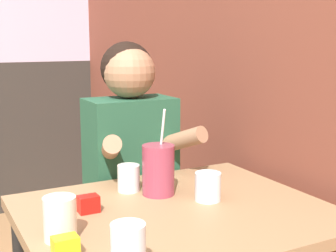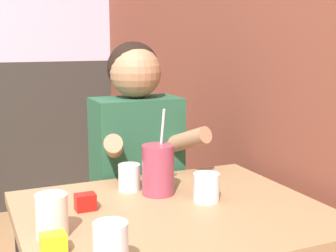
{
  "view_description": "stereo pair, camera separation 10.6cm",
  "coord_description": "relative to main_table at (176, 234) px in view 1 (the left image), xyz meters",
  "views": [
    {
      "loc": [
        0.19,
        -0.85,
        1.26
      ],
      "look_at": [
        0.89,
        0.47,
        0.98
      ],
      "focal_mm": 50.0,
      "sensor_mm": 36.0,
      "label": 1
    },
    {
      "loc": [
        0.29,
        -0.89,
        1.26
      ],
      "look_at": [
        0.89,
        0.47,
        0.98
      ],
      "focal_mm": 50.0,
      "sensor_mm": 36.0,
      "label": 2
    }
  ],
  "objects": [
    {
      "name": "condiment_ketchup",
      "position": [
        -0.24,
        0.1,
        0.1
      ],
      "size": [
        0.06,
        0.04,
        0.05
      ],
      "color": "#B7140F",
      "rests_on": "main_table"
    },
    {
      "name": "brick_wall_right",
      "position": [
        0.54,
        0.98,
        0.67
      ],
      "size": [
        0.08,
        4.6,
        2.7
      ],
      "color": "brown",
      "rests_on": "ground_plane"
    },
    {
      "name": "glass_near_pitcher",
      "position": [
        -0.28,
        -0.3,
        0.14
      ],
      "size": [
        0.08,
        0.08,
        0.11
      ],
      "color": "silver",
      "rests_on": "main_table"
    },
    {
      "name": "glass_far_side",
      "position": [
        -0.37,
        -0.05,
        0.14
      ],
      "size": [
        0.08,
        0.08,
        0.11
      ],
      "color": "silver",
      "rests_on": "main_table"
    },
    {
      "name": "main_table",
      "position": [
        0.0,
        0.0,
        0.0
      ],
      "size": [
        0.9,
        0.75,
        0.76
      ],
      "color": "#93704C",
      "rests_on": "ground_plane"
    },
    {
      "name": "condiment_mustard",
      "position": [
        -0.38,
        -0.15,
        0.1
      ],
      "size": [
        0.06,
        0.04,
        0.05
      ],
      "color": "yellow",
      "rests_on": "main_table"
    },
    {
      "name": "glass_by_brick",
      "position": [
        0.13,
        0.02,
        0.12
      ],
      "size": [
        0.08,
        0.08,
        0.09
      ],
      "color": "silver",
      "rests_on": "main_table"
    },
    {
      "name": "cocktail_pitcher",
      "position": [
        0.01,
        0.15,
        0.16
      ],
      "size": [
        0.11,
        0.11,
        0.28
      ],
      "color": "#99384C",
      "rests_on": "main_table"
    },
    {
      "name": "glass_center",
      "position": [
        -0.06,
        0.23,
        0.12
      ],
      "size": [
        0.07,
        0.07,
        0.09
      ],
      "color": "silver",
      "rests_on": "main_table"
    },
    {
      "name": "person_seated",
      "position": [
        0.07,
        0.5,
        -0.02
      ],
      "size": [
        0.42,
        0.4,
        1.25
      ],
      "color": "#235138",
      "rests_on": "ground_plane"
    }
  ]
}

